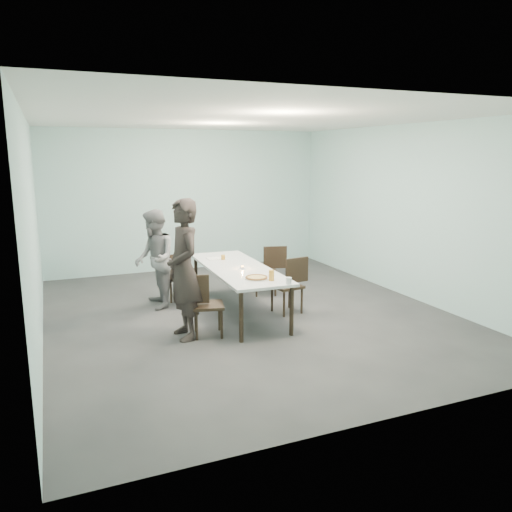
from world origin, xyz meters
name	(u,v)px	position (x,y,z in m)	size (l,w,h in m)	color
ground	(248,314)	(0.00, 0.00, 0.00)	(7.00, 7.00, 0.00)	#333335
room_shell	(247,185)	(0.00, 0.00, 2.03)	(6.02, 7.02, 3.01)	#AAD6D6
table	(238,270)	(-0.12, 0.11, 0.69)	(0.98, 2.63, 0.75)	white
chair_near_left	(202,301)	(-0.94, -0.65, 0.50)	(0.65, 0.51, 0.87)	black
chair_far_left	(180,275)	(-0.86, 0.91, 0.50)	(0.64, 0.50, 0.87)	black
chair_near_right	(291,281)	(0.68, -0.16, 0.50)	(0.64, 0.48, 0.87)	black
chair_far_right	(269,267)	(0.79, 0.94, 0.50)	(0.65, 0.51, 0.87)	black
diner_near	(184,270)	(-1.17, -0.62, 0.96)	(0.70, 0.46, 1.91)	black
diner_far	(155,259)	(-1.26, 0.91, 0.81)	(0.79, 0.61, 1.62)	slate
pizza	(256,278)	(-0.15, -0.72, 0.77)	(0.34, 0.34, 0.04)	white
side_plate	(262,275)	(0.01, -0.55, 0.76)	(0.18, 0.18, 0.01)	white
beer_glass	(272,275)	(0.01, -0.88, 0.82)	(0.08, 0.08, 0.15)	#BF842A
water_tumbler	(289,281)	(0.15, -1.14, 0.80)	(0.08, 0.08, 0.09)	silver
tealight	(242,268)	(-0.10, -0.04, 0.77)	(0.06, 0.06, 0.05)	silver
amber_tumbler	(223,257)	(-0.15, 0.73, 0.79)	(0.07, 0.07, 0.08)	#BF842A
menu	(216,258)	(-0.23, 0.86, 0.75)	(0.30, 0.22, 0.01)	silver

